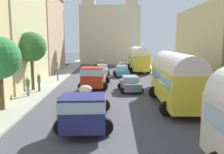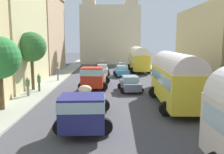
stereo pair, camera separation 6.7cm
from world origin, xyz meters
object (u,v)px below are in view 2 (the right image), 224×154
object	(u,v)px
parked_bus_1	(175,77)
cargo_truck_1	(94,77)
parked_bus_2	(138,58)
car_2	(130,84)
pedestrian_1	(58,73)
pedestrian_3	(39,82)
car_1	(102,63)
car_3	(122,71)
pedestrian_0	(28,86)
car_4	(123,66)
cargo_truck_0	(85,107)
car_0	(102,70)

from	to	relation	value
parked_bus_1	cargo_truck_1	size ratio (longest dim) A/B	1.29
parked_bus_2	cargo_truck_1	xyz separation A→B (m)	(-6.43, -14.44, -1.00)
car_2	pedestrian_1	xyz separation A→B (m)	(-8.44, 5.97, 0.28)
parked_bus_2	pedestrian_3	size ratio (longest dim) A/B	4.83
car_1	pedestrian_3	bearing A→B (deg)	-103.17
cargo_truck_1	car_1	distance (m)	21.18
car_3	pedestrian_0	distance (m)	15.73
pedestrian_1	car_3	bearing A→B (deg)	27.96
parked_bus_2	cargo_truck_1	world-z (taller)	parked_bus_2
pedestrian_0	pedestrian_3	world-z (taller)	pedestrian_3
parked_bus_1	car_3	distance (m)	16.25
pedestrian_1	car_2	bearing A→B (deg)	-35.29
car_2	pedestrian_0	xyz separation A→B (m)	(-9.28, -2.57, 0.27)
cargo_truck_1	pedestrian_3	bearing A→B (deg)	-161.02
car_4	car_2	bearing A→B (deg)	-91.11
parked_bus_1	pedestrian_1	distance (m)	16.23
cargo_truck_0	car_3	xyz separation A→B (m)	(3.27, 20.28, -0.37)
car_3	pedestrian_3	bearing A→B (deg)	-128.56
car_2	car_3	size ratio (longest dim) A/B	0.97
cargo_truck_0	car_2	size ratio (longest dim) A/B	1.87
car_0	pedestrian_3	size ratio (longest dim) A/B	2.32
parked_bus_2	car_3	distance (m)	6.38
car_1	pedestrian_0	size ratio (longest dim) A/B	2.25
car_3	pedestrian_0	size ratio (longest dim) A/B	2.17
cargo_truck_0	car_4	bearing A→B (deg)	81.91
parked_bus_1	car_1	xyz separation A→B (m)	(-6.44, 28.01, -1.47)
car_2	cargo_truck_1	bearing A→B (deg)	160.56
cargo_truck_0	car_0	size ratio (longest dim) A/B	1.67
car_1	pedestrian_3	distance (m)	23.60
cargo_truck_1	car_1	size ratio (longest dim) A/B	1.62
cargo_truck_0	parked_bus_1	bearing A→B (deg)	34.40
parked_bus_1	car_2	distance (m)	6.44
cargo_truck_0	car_1	distance (m)	32.43
cargo_truck_0	pedestrian_1	xyz separation A→B (m)	(-4.92, 15.93, -0.09)
car_2	car_4	distance (m)	17.18
car_2	car_4	xyz separation A→B (m)	(0.33, 17.18, -0.05)
cargo_truck_0	car_0	bearing A→B (deg)	88.81
car_4	pedestrian_1	xyz separation A→B (m)	(-8.77, -11.20, 0.34)
pedestrian_1	pedestrian_3	distance (m)	6.50
car_2	parked_bus_1	bearing A→B (deg)	-62.15
parked_bus_1	cargo_truck_0	bearing A→B (deg)	-145.60
car_4	cargo_truck_0	bearing A→B (deg)	-98.09
car_0	pedestrian_1	bearing A→B (deg)	-133.29
cargo_truck_0	pedestrian_1	bearing A→B (deg)	107.15
car_4	pedestrian_1	bearing A→B (deg)	-128.06
parked_bus_2	car_1	distance (m)	9.33
cargo_truck_0	pedestrian_0	world-z (taller)	cargo_truck_0
car_3	pedestrian_1	distance (m)	9.27
parked_bus_2	pedestrian_0	world-z (taller)	parked_bus_2
car_4	pedestrian_1	size ratio (longest dim) A/B	2.20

